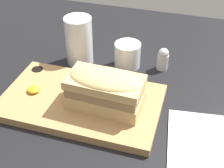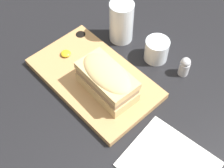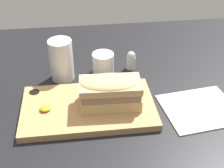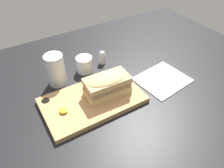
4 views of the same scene
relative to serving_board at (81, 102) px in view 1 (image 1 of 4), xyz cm
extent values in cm
cube|color=black|center=(5.89, 4.74, -1.95)|extent=(153.36, 99.51, 2.00)
cube|color=tan|center=(0.08, -0.04, 0.00)|extent=(34.98, 20.66, 1.90)
cylinder|color=black|center=(-14.52, 7.39, 0.52)|extent=(2.89, 2.89, 0.95)
cube|color=tan|center=(5.97, -0.53, 2.51)|extent=(16.04, 8.91, 3.14)
cube|color=#9E7A56|center=(5.97, -0.53, 5.10)|extent=(15.40, 8.56, 2.03)
cube|color=tan|center=(5.97, -0.53, 7.05)|extent=(16.04, 8.91, 1.88)
ellipsoid|color=tan|center=(5.97, -0.53, 7.83)|extent=(15.72, 8.73, 2.82)
ellipsoid|color=gold|center=(-11.04, -0.83, 1.51)|extent=(2.79, 2.79, 1.12)
cylinder|color=silver|center=(-6.68, 16.58, 5.39)|extent=(7.00, 7.00, 12.68)
cylinder|color=silver|center=(-6.68, 16.58, 2.10)|extent=(6.16, 6.16, 5.71)
cylinder|color=silver|center=(5.71, 18.27, 2.32)|extent=(6.75, 6.75, 6.55)
cylinder|color=#5B141E|center=(5.71, 18.27, 1.11)|extent=(6.08, 6.08, 3.72)
cube|color=white|center=(29.74, -3.42, -0.75)|extent=(21.10, 18.81, 0.40)
cylinder|color=silver|center=(14.95, 19.55, 1.12)|extent=(2.85, 2.85, 4.15)
sphere|color=#B7B7BC|center=(14.95, 19.55, 3.69)|extent=(2.71, 2.71, 2.71)
camera|label=1|loc=(21.90, -48.58, 45.20)|focal=50.00mm
camera|label=2|loc=(40.97, -31.53, 66.69)|focal=50.00mm
camera|label=3|loc=(-1.66, -64.67, 52.48)|focal=50.00mm
camera|label=4|loc=(-22.47, -50.74, 54.92)|focal=35.00mm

